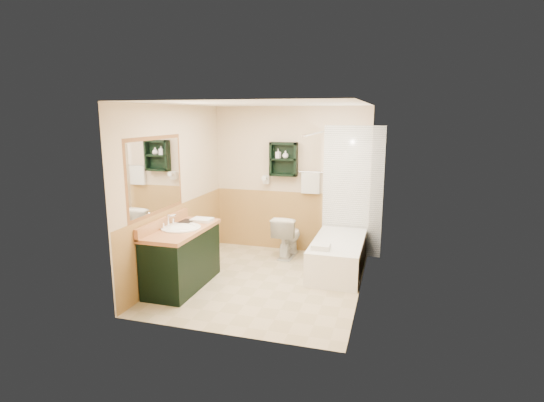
{
  "coord_description": "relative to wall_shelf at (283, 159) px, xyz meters",
  "views": [
    {
      "loc": [
        1.67,
        -5.27,
        2.26
      ],
      "look_at": [
        0.06,
        0.2,
        1.1
      ],
      "focal_mm": 28.0,
      "sensor_mm": 36.0,
      "label": 1
    }
  ],
  "objects": [
    {
      "name": "bathtub",
      "position": [
        1.03,
        -0.71,
        -1.31
      ],
      "size": [
        0.71,
        1.5,
        0.47
      ],
      "primitive_type": "cube",
      "color": "white",
      "rests_on": "ground"
    },
    {
      "name": "curtain_rod",
      "position": [
        0.63,
        -0.66,
        0.45
      ],
      "size": [
        0.03,
        1.6,
        0.03
      ],
      "primitive_type": "cylinder",
      "rotation": [
        1.57,
        0.0,
        0.0
      ],
      "color": "silver",
      "rests_on": "back_wall"
    },
    {
      "name": "tile_back",
      "position": [
        1.13,
        0.07,
        -0.5
      ],
      "size": [
        0.95,
        0.95,
        2.1
      ],
      "primitive_type": null,
      "color": "white",
      "rests_on": "back_wall"
    },
    {
      "name": "tile_accent",
      "position": [
        1.37,
        -0.66,
        0.35
      ],
      "size": [
        1.5,
        1.5,
        0.1
      ],
      "primitive_type": null,
      "color": "#144734",
      "rests_on": "right_wall"
    },
    {
      "name": "back_wall",
      "position": [
        0.1,
        0.11,
        -0.35
      ],
      "size": [
        2.6,
        0.04,
        2.4
      ],
      "primitive_type": "cube",
      "color": "#F4E0BF",
      "rests_on": "ground"
    },
    {
      "name": "vanity",
      "position": [
        -0.89,
        -1.86,
        -1.15
      ],
      "size": [
        0.59,
        1.26,
        0.8
      ],
      "primitive_type": "cube",
      "color": "black",
      "rests_on": "ground"
    },
    {
      "name": "right_wall",
      "position": [
        1.42,
        -1.41,
        -0.35
      ],
      "size": [
        0.04,
        3.0,
        2.4
      ],
      "primitive_type": "cube",
      "color": "#F4E0BF",
      "rests_on": "ground"
    },
    {
      "name": "mirror_frame",
      "position": [
        -1.17,
        -1.96,
        -0.05
      ],
      "size": [
        1.3,
        1.3,
        1.0
      ],
      "primitive_type": null,
      "color": "brown",
      "rests_on": "left_wall"
    },
    {
      "name": "wainscot_back",
      "position": [
        0.1,
        0.08,
        -1.05
      ],
      "size": [
        2.58,
        2.58,
        1.0
      ],
      "primitive_type": null,
      "color": "tan",
      "rests_on": "back_wall"
    },
    {
      "name": "wall_shelf",
      "position": [
        0.0,
        0.0,
        0.0
      ],
      "size": [
        0.45,
        0.15,
        0.55
      ],
      "primitive_type": "cube",
      "color": "black",
      "rests_on": "back_wall"
    },
    {
      "name": "wainscot_left",
      "position": [
        -1.19,
        -1.41,
        -1.05
      ],
      "size": [
        2.98,
        2.98,
        1.0
      ],
      "primitive_type": null,
      "color": "tan",
      "rests_on": "left_wall"
    },
    {
      "name": "shower_curtain",
      "position": [
        0.63,
        -0.48,
        -0.4
      ],
      "size": [
        1.05,
        1.05,
        1.7
      ],
      "primitive_type": null,
      "color": "beige",
      "rests_on": "curtain_rod"
    },
    {
      "name": "ceiling",
      "position": [
        0.1,
        -1.41,
        0.87
      ],
      "size": [
        2.6,
        3.0,
        0.04
      ],
      "primitive_type": "cube",
      "color": "white",
      "rests_on": "back_wall"
    },
    {
      "name": "mirror_glass",
      "position": [
        -1.17,
        -1.96,
        -0.05
      ],
      "size": [
        1.2,
        1.2,
        0.9
      ],
      "primitive_type": null,
      "color": "white",
      "rests_on": "left_wall"
    },
    {
      "name": "left_wall",
      "position": [
        -1.22,
        -1.41,
        -0.35
      ],
      "size": [
        0.04,
        3.0,
        2.4
      ],
      "primitive_type": "cube",
      "color": "#F4E0BF",
      "rests_on": "ground"
    },
    {
      "name": "towel_bar",
      "position": [
        0.45,
        0.04,
        -0.2
      ],
      "size": [
        0.4,
        0.06,
        0.4
      ],
      "primitive_type": null,
      "color": "silver",
      "rests_on": "back_wall"
    },
    {
      "name": "soap_bottle_a",
      "position": [
        -0.09,
        -0.01,
        0.05
      ],
      "size": [
        0.1,
        0.16,
        0.07
      ],
      "primitive_type": "imported",
      "rotation": [
        0.0,
        0.0,
        -0.21
      ],
      "color": "white",
      "rests_on": "wall_shelf"
    },
    {
      "name": "hair_dryer",
      "position": [
        -0.3,
        0.02,
        -0.35
      ],
      "size": [
        0.1,
        0.24,
        0.18
      ],
      "primitive_type": null,
      "color": "silver",
      "rests_on": "back_wall"
    },
    {
      "name": "soap_bottle_b",
      "position": [
        0.03,
        -0.01,
        0.06
      ],
      "size": [
        0.11,
        0.14,
        0.1
      ],
      "primitive_type": "imported",
      "rotation": [
        0.0,
        0.0,
        0.14
      ],
      "color": "white",
      "rests_on": "wall_shelf"
    },
    {
      "name": "toilet",
      "position": [
        0.15,
        -0.27,
        -1.21
      ],
      "size": [
        0.41,
        0.7,
        0.67
      ],
      "primitive_type": "imported",
      "rotation": [
        0.0,
        0.0,
        3.1
      ],
      "color": "white",
      "rests_on": "ground"
    },
    {
      "name": "tile_right",
      "position": [
        1.38,
        -0.66,
        -0.5
      ],
      "size": [
        1.5,
        1.5,
        2.1
      ],
      "primitive_type": null,
      "color": "white",
      "rests_on": "right_wall"
    },
    {
      "name": "tub_towel",
      "position": [
        0.85,
        -1.22,
        -1.04
      ],
      "size": [
        0.24,
        0.2,
        0.07
      ],
      "primitive_type": "cube",
      "color": "silver",
      "rests_on": "bathtub"
    },
    {
      "name": "floor",
      "position": [
        0.1,
        -1.41,
        -1.55
      ],
      "size": [
        3.0,
        3.0,
        0.0
      ],
      "primitive_type": "plane",
      "color": "beige",
      "rests_on": "ground"
    },
    {
      "name": "counter_towel",
      "position": [
        -0.79,
        -1.44,
        -0.73
      ],
      "size": [
        0.28,
        0.22,
        0.04
      ],
      "primitive_type": "cube",
      "color": "silver",
      "rests_on": "vanity"
    },
    {
      "name": "vanity_book",
      "position": [
        -1.06,
        -1.55,
        -0.63
      ],
      "size": [
        0.18,
        0.03,
        0.24
      ],
      "primitive_type": "imported",
      "rotation": [
        0.0,
        0.0,
        -0.03
      ],
      "color": "black",
      "rests_on": "vanity"
    }
  ]
}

